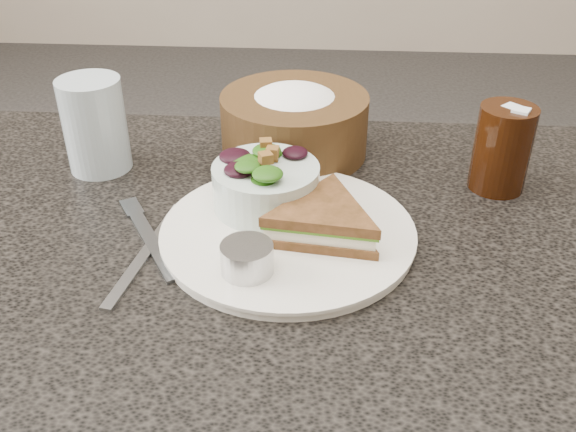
% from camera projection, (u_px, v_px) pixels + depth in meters
% --- Properties ---
extents(dinner_plate, '(0.29, 0.29, 0.01)m').
position_uv_depth(dinner_plate, '(288.00, 233.00, 0.74)').
color(dinner_plate, silver).
rests_on(dinner_plate, dining_table).
extents(sandwich, '(0.17, 0.17, 0.04)m').
position_uv_depth(sandwich, '(324.00, 221.00, 0.71)').
color(sandwich, brown).
rests_on(sandwich, dinner_plate).
extents(salad_bowl, '(0.15, 0.15, 0.07)m').
position_uv_depth(salad_bowl, '(266.00, 179.00, 0.76)').
color(salad_bowl, '#B3C6BD').
rests_on(salad_bowl, dinner_plate).
extents(dressing_ramekin, '(0.07, 0.07, 0.03)m').
position_uv_depth(dressing_ramekin, '(247.00, 259.00, 0.66)').
color(dressing_ramekin, '#AFAFB0').
rests_on(dressing_ramekin, dinner_plate).
extents(orange_wedge, '(0.08, 0.08, 0.03)m').
position_uv_depth(orange_wedge, '(294.00, 197.00, 0.77)').
color(orange_wedge, '#EF4B09').
rests_on(orange_wedge, dinner_plate).
extents(fork, '(0.10, 0.15, 0.00)m').
position_uv_depth(fork, '(151.00, 241.00, 0.73)').
color(fork, gray).
rests_on(fork, dining_table).
extents(knife, '(0.05, 0.20, 0.00)m').
position_uv_depth(knife, '(146.00, 252.00, 0.71)').
color(knife, '#A0A2A6').
rests_on(knife, dining_table).
extents(bread_basket, '(0.27, 0.27, 0.12)m').
position_uv_depth(bread_basket, '(294.00, 114.00, 0.89)').
color(bread_basket, '#52391D').
rests_on(bread_basket, dining_table).
extents(cola_glass, '(0.08, 0.08, 0.12)m').
position_uv_depth(cola_glass, '(503.00, 144.00, 0.81)').
color(cola_glass, black).
rests_on(cola_glass, dining_table).
extents(water_glass, '(0.09, 0.09, 0.13)m').
position_uv_depth(water_glass, '(95.00, 125.00, 0.85)').
color(water_glass, '#A5B6BF').
rests_on(water_glass, dining_table).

